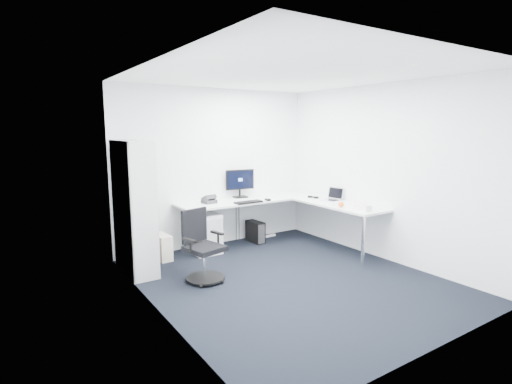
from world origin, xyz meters
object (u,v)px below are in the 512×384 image
laptop (329,194)px  l_desk (264,225)px  monitor (240,183)px  task_chair (205,246)px  bookshelf (134,207)px

laptop → l_desk: bearing=140.2°
monitor → task_chair: bearing=-128.4°
bookshelf → monitor: bookshelf is taller
bookshelf → task_chair: bearing=-52.6°
task_chair → laptop: 2.55m
bookshelf → laptop: size_ratio=5.99×
task_chair → monitor: bearing=30.5°
bookshelf → monitor: size_ratio=3.47×
monitor → bookshelf: bearing=-158.9°
bookshelf → task_chair: bookshelf is taller
l_desk → laptop: (0.98, -0.53, 0.51)m
monitor → laptop: monitor is taller
task_chair → monitor: monitor is taller
task_chair → l_desk: bearing=13.7°
task_chair → laptop: size_ratio=3.08×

